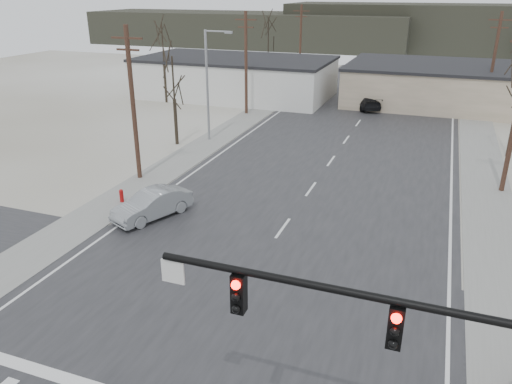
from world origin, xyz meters
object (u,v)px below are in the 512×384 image
at_px(fire_hydrant, 121,196).
at_px(car_far_b, 361,65).
at_px(traffic_signal_mast, 445,375).
at_px(sedan_crossing, 152,204).
at_px(car_far_a, 367,101).

xyz_separation_m(fire_hydrant, car_far_b, (4.97, 57.00, 0.32)).
distance_m(fire_hydrant, car_far_b, 57.22).
distance_m(traffic_signal_mast, sedan_crossing, 20.38).
height_order(sedan_crossing, car_far_b, sedan_crossing).
bearing_deg(car_far_a, sedan_crossing, 53.62).
distance_m(fire_hydrant, sedan_crossing, 3.14).
bearing_deg(fire_hydrant, sedan_crossing, -22.39).
height_order(car_far_a, car_far_b, car_far_a).
xyz_separation_m(car_far_a, car_far_b, (-4.96, 26.50, -0.05)).
bearing_deg(car_far_a, traffic_signal_mast, 76.51).
bearing_deg(sedan_crossing, car_far_b, 110.73).
distance_m(traffic_signal_mast, car_far_a, 45.60).
xyz_separation_m(traffic_signal_mast, car_far_b, (-13.12, 71.20, -3.91)).
relative_size(car_far_a, car_far_b, 1.26).
bearing_deg(car_far_b, traffic_signal_mast, -86.53).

